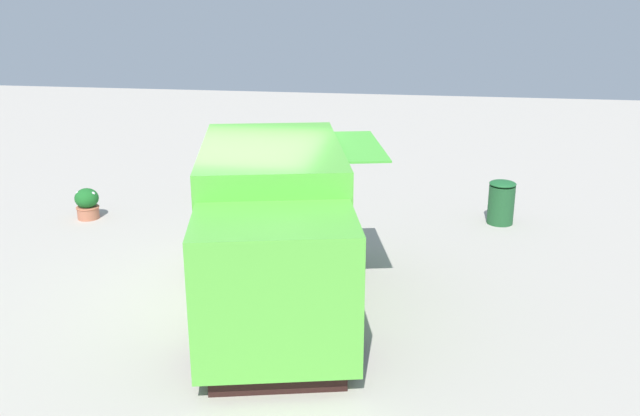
# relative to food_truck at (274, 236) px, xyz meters

# --- Properties ---
(ground_plane) EXTENTS (40.00, 40.00, 0.00)m
(ground_plane) POSITION_rel_food_truck_xyz_m (-0.53, -0.71, -1.11)
(ground_plane) COLOR #B3AA9F
(food_truck) EXTENTS (5.01, 3.15, 2.29)m
(food_truck) POSITION_rel_food_truck_xyz_m (0.00, 0.00, 0.00)
(food_truck) COLOR #5ABE3D
(food_truck) RESTS_ON ground_plane
(planter_flowering_near) EXTENTS (0.47, 0.47, 0.63)m
(planter_flowering_near) POSITION_rel_food_truck_xyz_m (-3.31, -4.58, -0.79)
(planter_flowering_near) COLOR #B6694D
(planter_flowering_near) RESTS_ON ground_plane
(planter_flowering_far) EXTENTS (0.50, 0.50, 0.67)m
(planter_flowering_far) POSITION_rel_food_truck_xyz_m (-5.25, -2.52, -0.76)
(planter_flowering_far) COLOR #9C9D85
(planter_flowering_far) RESTS_ON ground_plane
(trash_bin) EXTENTS (0.52, 0.52, 0.87)m
(trash_bin) POSITION_rel_food_truck_xyz_m (-4.29, 3.61, -0.67)
(trash_bin) COLOR #20552B
(trash_bin) RESTS_ON ground_plane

